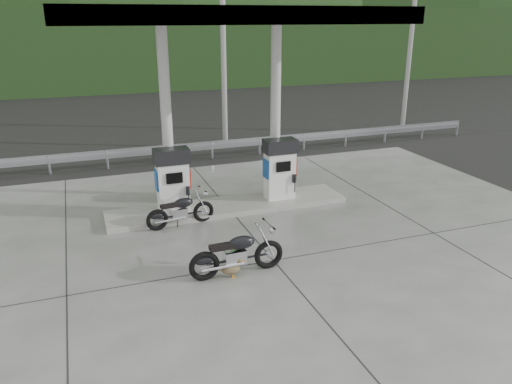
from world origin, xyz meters
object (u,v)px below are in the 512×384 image
object	(u,v)px
motorcycle_left	(237,254)
motorcycle_right	(181,211)
gas_pump_left	(173,180)
gas_pump_right	(280,169)
duck	(231,270)

from	to	relation	value
motorcycle_left	motorcycle_right	xyz separation A→B (m)	(-0.60, 3.05, -0.06)
gas_pump_left	gas_pump_right	world-z (taller)	same
motorcycle_left	duck	distance (m)	0.36
motorcycle_left	duck	world-z (taller)	motorcycle_left
gas_pump_right	duck	distance (m)	4.86
gas_pump_right	motorcycle_left	xyz separation A→B (m)	(-2.58, -3.80, -0.57)
duck	motorcycle_right	bearing A→B (deg)	103.75
motorcycle_left	motorcycle_right	size ratio (longest dim) A/B	1.14
gas_pump_left	motorcycle_right	distance (m)	0.98
duck	motorcycle_left	bearing A→B (deg)	36.23
gas_pump_right	duck	world-z (taller)	gas_pump_right
gas_pump_left	duck	world-z (taller)	gas_pump_left
gas_pump_right	gas_pump_left	bearing A→B (deg)	180.00
motorcycle_left	gas_pump_left	bearing A→B (deg)	97.62
gas_pump_right	motorcycle_left	bearing A→B (deg)	-124.12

